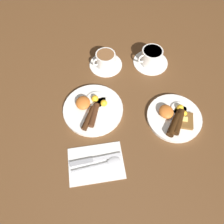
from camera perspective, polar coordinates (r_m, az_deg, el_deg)
The scene contains 8 objects.
ground_plane at distance 0.91m, azimuth -4.91°, elevation 0.46°, with size 3.00×3.00×0.00m, color brown.
breakfast_plate_near at distance 0.90m, azimuth -5.07°, elevation 0.89°, with size 0.25×0.25×0.04m.
breakfast_plate_far at distance 0.91m, azimuth 16.12°, elevation -1.35°, with size 0.22×0.22×0.04m.
teacup_near at distance 1.04m, azimuth -1.71°, elevation 13.29°, with size 0.15×0.15×0.07m.
teacup_far at distance 1.06m, azimuth 10.21°, elevation 13.80°, with size 0.16×0.16×0.08m.
napkin at distance 0.81m, azimuth -4.20°, elevation -13.17°, with size 0.14×0.20×0.01m, color white.
knife at distance 0.81m, azimuth -5.11°, elevation -12.41°, with size 0.03×0.19×0.01m.
spoon at distance 0.80m, azimuth -0.79°, elevation -13.11°, with size 0.04×0.18×0.01m.
Camera 1 is at (0.48, 0.01, 0.77)m, focal length 35.00 mm.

